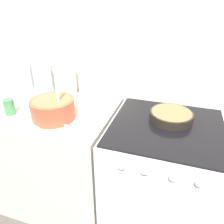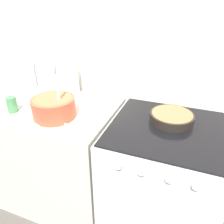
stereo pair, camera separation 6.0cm
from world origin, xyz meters
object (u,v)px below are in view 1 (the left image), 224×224
Objects in this scene: storage_jar_left at (23,77)px; tin_can at (9,107)px; stove at (160,180)px; storage_jar_middle at (44,80)px; mixing_bowl at (53,108)px; storage_jar_right at (66,83)px; baking_pan at (171,116)px.

storage_jar_left reaches higher than tin_can.
stove is 8.34× the size of tin_can.
storage_jar_left reaches higher than stove.
storage_jar_middle reaches higher than tin_can.
mixing_bowl reaches higher than stove.
stove is 1.15m from tin_can.
mixing_bowl is 0.62m from storage_jar_left.
storage_jar_right is 0.46m from tin_can.
storage_jar_middle is at bearing -180.00° from storage_jar_right.
storage_jar_left is at bearing -180.00° from storage_jar_middle.
storage_jar_right reaches higher than stove.
mixing_bowl reaches higher than storage_jar_left.
mixing_bowl is 2.71× the size of tin_can.
storage_jar_left reaches higher than storage_jar_right.
storage_jar_right is at bearing 63.97° from tin_can.
stove is 3.69× the size of storage_jar_middle.
storage_jar_left is 2.41× the size of tin_can.
tin_can is (-0.00, -0.41, -0.05)m from storage_jar_middle.
stove is 0.89m from mixing_bowl.
mixing_bowl is 1.13× the size of storage_jar_left.
baking_pan is (0.01, 0.08, 0.48)m from stove.
stove is 3.29× the size of baking_pan.
baking_pan is 2.53× the size of tin_can.
tin_can reaches higher than stove.
storage_jar_right is (-0.82, 0.23, 0.55)m from stove.
storage_jar_right is at bearing 163.95° from stove.
tin_can is at bearing -170.32° from stove.
mixing_bowl reaches higher than storage_jar_right.
baking_pan reaches higher than stove.
tin_can is (-1.02, -0.17, 0.50)m from stove.
mixing_bowl reaches higher than storage_jar_middle.
storage_jar_middle reaches higher than storage_jar_right.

